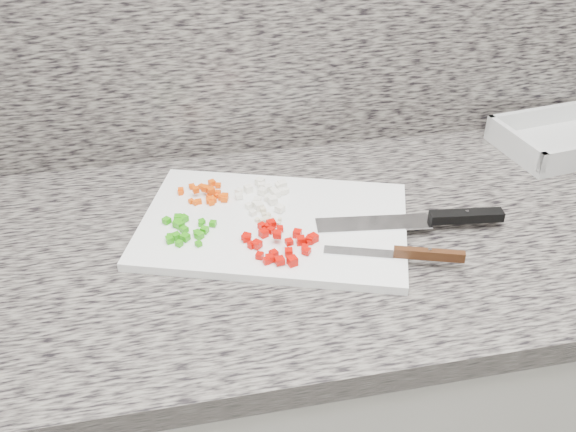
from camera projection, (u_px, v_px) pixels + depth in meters
The scene contains 11 objects.
cabinet at pixel (325, 413), 1.33m from camera, with size 3.92×0.62×0.86m, color beige.
countertop at pixel (334, 237), 1.08m from camera, with size 3.96×0.64×0.04m, color slate.
cutting_board at pixel (274, 224), 1.06m from camera, with size 0.43×0.29×0.01m, color white.
carrot_pile at pixel (208, 194), 1.12m from camera, with size 0.09×0.08×0.02m.
onion_pile at pixel (265, 195), 1.12m from camera, with size 0.10×0.11×0.01m.
green_pepper_pile at pixel (184, 228), 1.03m from camera, with size 0.09×0.09×0.01m.
red_pepper_pile at pixel (280, 242), 1.00m from camera, with size 0.12×0.12×0.02m.
garlic_pile at pixel (266, 218), 1.06m from camera, with size 0.05×0.05×0.01m.
chef_knife at pixel (435, 219), 1.06m from camera, with size 0.31×0.07×0.02m.
paring_knife at pixel (411, 254), 0.97m from camera, with size 0.21×0.08×0.02m.
tray at pixel (563, 140), 1.29m from camera, with size 0.27×0.21×0.05m.
Camera 1 is at (-0.25, 0.60, 1.51)m, focal length 40.00 mm.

